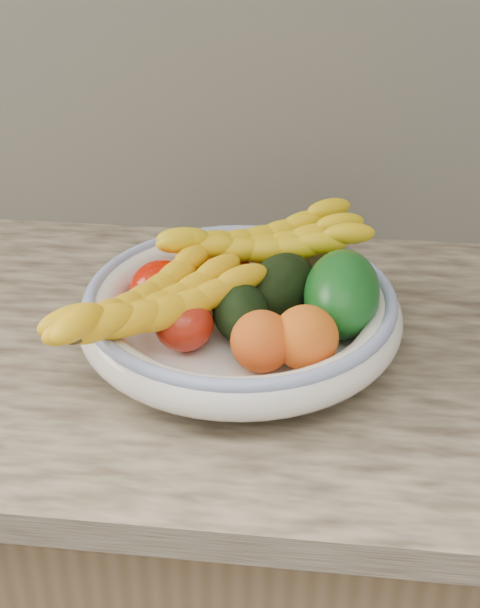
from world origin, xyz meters
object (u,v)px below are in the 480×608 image
Objects in this scene: green_mango at (342,294)px; banana_bunch_front at (152,311)px; banana_bunch_back at (262,247)px; fruit_bowl at (240,312)px.

green_mango reaches higher than banana_bunch_front.
banana_bunch_back is 0.93× the size of banana_bunch_front.
green_mango is at bearing -35.45° from banana_bunch_front.
fruit_bowl is 0.12m from banana_bunch_front.
banana_bunch_front is at bearing -146.10° from banana_bunch_back.
green_mango is at bearing -61.53° from banana_bunch_back.
banana_bunch_front is (-0.09, -0.06, 0.03)m from fruit_bowl.
green_mango is 0.14m from banana_bunch_back.
green_mango is 0.23m from banana_bunch_front.
banana_bunch_back is 0.19m from banana_bunch_front.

